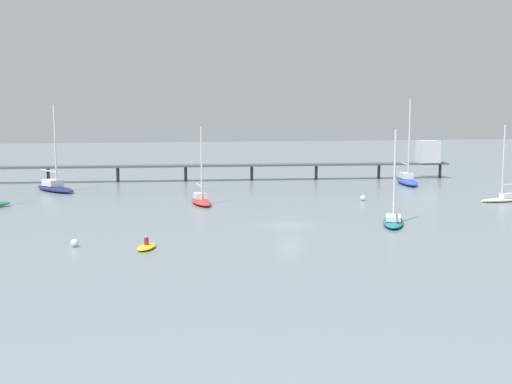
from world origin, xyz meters
name	(u,v)px	position (x,y,z in m)	size (l,w,h in m)	color
ground_plane	(290,225)	(0.00, 0.00, 0.00)	(400.00, 400.00, 0.00)	gray
pier	(298,161)	(13.31, 42.43, 3.26)	(78.90, 10.16, 6.50)	#4C4C51
sailboat_blue	(407,179)	(28.19, 32.00, 0.79)	(4.54, 10.20, 13.39)	#2D4CB7
sailboat_teal	(393,219)	(10.23, -1.76, 0.54)	(5.02, 7.73, 9.41)	#1E727A
sailboat_cream	(504,197)	(31.00, 10.57, 0.63)	(6.82, 2.03, 9.66)	beige
sailboat_navy	(55,186)	(-25.35, 34.61, 0.70)	(7.40, 9.85, 12.31)	navy
sailboat_red	(201,199)	(-6.57, 16.74, 0.59)	(2.51, 7.02, 9.49)	red
dinghy_yellow	(146,246)	(-14.34, -8.19, 0.21)	(2.23, 3.12, 1.14)	yellow
mooring_buoy_near	(74,243)	(-20.10, -6.07, 0.33)	(0.65, 0.65, 0.65)	silver
mooring_buoy_far	(363,198)	(13.99, 15.33, 0.36)	(0.72, 0.72, 0.72)	silver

